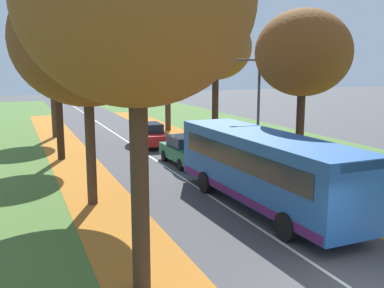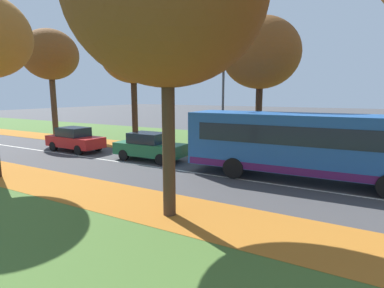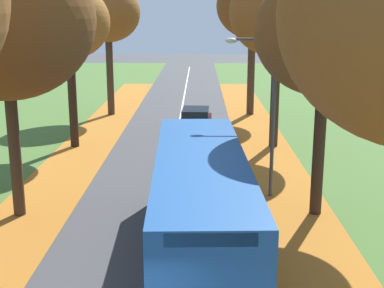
{
  "view_description": "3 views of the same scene",
  "coord_description": "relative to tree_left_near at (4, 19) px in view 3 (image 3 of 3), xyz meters",
  "views": [
    {
      "loc": [
        -7.83,
        -8.07,
        5.73
      ],
      "look_at": [
        -0.74,
        9.5,
        2.32
      ],
      "focal_mm": 42.0,
      "sensor_mm": 36.0,
      "label": 1
    },
    {
      "loc": [
        -12.61,
        4.92,
        3.85
      ],
      "look_at": [
        -0.34,
        11.76,
        1.5
      ],
      "focal_mm": 28.0,
      "sensor_mm": 36.0,
      "label": 2
    },
    {
      "loc": [
        1.28,
        -7.33,
        6.9
      ],
      "look_at": [
        1.01,
        11.24,
        2.25
      ],
      "focal_mm": 50.0,
      "sensor_mm": 36.0,
      "label": 3
    }
  ],
  "objects": [
    {
      "name": "grass_verge_left",
      "position": [
        -4.24,
        9.99,
        -6.63
      ],
      "size": [
        12.0,
        90.0,
        0.01
      ],
      "primitive_type": "cube",
      "color": "#476B2D",
      "rests_on": "ground"
    },
    {
      "name": "road_centre_line",
      "position": [
        4.96,
        9.99,
        -6.63
      ],
      "size": [
        0.12,
        80.0,
        0.01
      ],
      "primitive_type": "cube",
      "color": "silver",
      "rests_on": "ground"
    },
    {
      "name": "tree_right_mid",
      "position": [
        10.09,
        9.77,
        0.12
      ],
      "size": [
        4.83,
        4.83,
        8.98
      ],
      "color": "#382619",
      "rests_on": "ground"
    },
    {
      "name": "tree_right_near",
      "position": [
        10.3,
        0.26,
        -0.44
      ],
      "size": [
        4.63,
        4.63,
        8.32
      ],
      "color": "#382619",
      "rests_on": "ground"
    },
    {
      "name": "leaf_litter_left",
      "position": [
        0.36,
        3.99,
        -6.63
      ],
      "size": [
        2.8,
        60.0,
        0.0
      ],
      "primitive_type": "cube",
      "color": "#B26B23",
      "rests_on": "grass_verge_left"
    },
    {
      "name": "tree_right_far",
      "position": [
        9.68,
        18.56,
        0.51
      ],
      "size": [
        4.74,
        4.74,
        9.33
      ],
      "color": "#422D1E",
      "rests_on": "ground"
    },
    {
      "name": "tree_left_near",
      "position": [
        0.0,
        0.0,
        0.0
      ],
      "size": [
        5.83,
        5.83,
        9.28
      ],
      "color": "#422D1E",
      "rests_on": "ground"
    },
    {
      "name": "tree_left_mid",
      "position": [
        -0.25,
        9.54,
        -0.33
      ],
      "size": [
        4.11,
        4.11,
        8.21
      ],
      "color": "black",
      "rests_on": "ground"
    },
    {
      "name": "car_red_following",
      "position": [
        6.01,
        11.65,
        -5.82
      ],
      "size": [
        1.92,
        4.27,
        1.62
      ],
      "color": "#B21919",
      "rests_on": "ground"
    },
    {
      "name": "bus",
      "position": [
        6.28,
        -3.07,
        -4.93
      ],
      "size": [
        2.92,
        10.48,
        2.98
      ],
      "color": "#1E5199",
      "rests_on": "ground"
    },
    {
      "name": "grass_verge_right",
      "position": [
        14.16,
        9.99,
        -6.63
      ],
      "size": [
        12.0,
        90.0,
        0.01
      ],
      "primitive_type": "cube",
      "color": "#476B2D",
      "rests_on": "ground"
    },
    {
      "name": "car_green_lead",
      "position": [
        6.2,
        5.5,
        -5.82
      ],
      "size": [
        1.84,
        4.23,
        1.62
      ],
      "color": "#1E6038",
      "rests_on": "ground"
    },
    {
      "name": "streetlamp_right",
      "position": [
        8.63,
        2.05,
        -2.9
      ],
      "size": [
        1.89,
        0.28,
        6.0
      ],
      "color": "#47474C",
      "rests_on": "ground"
    },
    {
      "name": "leaf_litter_right",
      "position": [
        9.56,
        3.99,
        -6.63
      ],
      "size": [
        2.8,
        60.0,
        0.0
      ],
      "primitive_type": "cube",
      "color": "#B26B23",
      "rests_on": "grass_verge_right"
    },
    {
      "name": "tree_left_far",
      "position": [
        0.23,
        18.39,
        0.05
      ],
      "size": [
        4.24,
        4.24,
        8.66
      ],
      "color": "#422D1E",
      "rests_on": "ground"
    }
  ]
}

